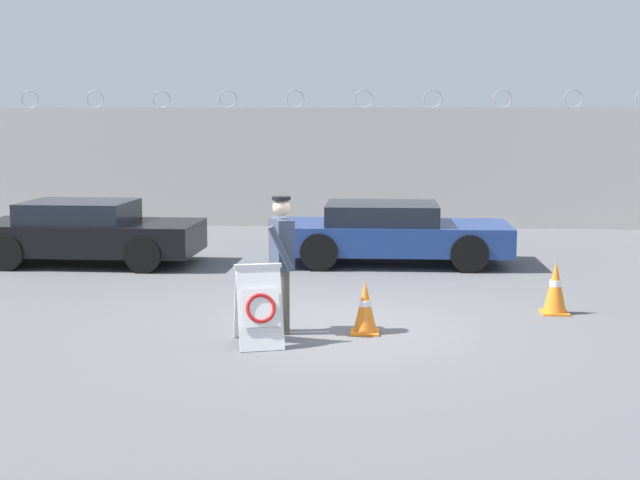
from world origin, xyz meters
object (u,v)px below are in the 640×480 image
(security_guard, at_px, (281,256))
(parked_car_front_coupe, at_px, (88,232))
(barricade_sign, at_px, (259,305))
(traffic_cone_near, at_px, (555,288))
(traffic_cone_mid, at_px, (365,308))
(parked_car_rear_sedan, at_px, (391,232))

(security_guard, xyz_separation_m, parked_car_front_coupe, (-4.42, 5.20, -0.41))
(barricade_sign, xyz_separation_m, security_guard, (0.21, 0.66, 0.52))
(barricade_sign, xyz_separation_m, parked_car_front_coupe, (-4.21, 5.86, 0.12))
(barricade_sign, height_order, parked_car_front_coupe, parked_car_front_coupe)
(barricade_sign, xyz_separation_m, traffic_cone_near, (4.07, 2.10, -0.12))
(traffic_cone_mid, xyz_separation_m, parked_car_rear_sedan, (0.35, 5.66, 0.27))
(security_guard, height_order, traffic_cone_mid, security_guard)
(security_guard, distance_m, traffic_cone_mid, 1.31)
(parked_car_rear_sedan, bearing_deg, security_guard, -104.96)
(traffic_cone_near, relative_size, traffic_cone_mid, 1.11)
(barricade_sign, relative_size, traffic_cone_near, 1.32)
(security_guard, xyz_separation_m, traffic_cone_mid, (1.11, 0.04, -0.68))
(security_guard, relative_size, traffic_cone_near, 2.33)
(parked_car_front_coupe, xyz_separation_m, parked_car_rear_sedan, (5.89, 0.50, -0.01))
(barricade_sign, xyz_separation_m, parked_car_rear_sedan, (1.67, 6.36, 0.10))
(barricade_sign, height_order, traffic_cone_mid, barricade_sign)
(security_guard, xyz_separation_m, traffic_cone_near, (3.86, 1.44, -0.65))
(barricade_sign, bearing_deg, parked_car_front_coupe, 109.64)
(traffic_cone_near, xyz_separation_m, traffic_cone_mid, (-2.75, -1.40, -0.04))
(barricade_sign, relative_size, parked_car_front_coupe, 0.24)
(security_guard, height_order, traffic_cone_near, security_guard)
(barricade_sign, height_order, parked_car_rear_sedan, parked_car_rear_sedan)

